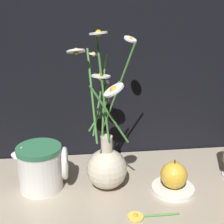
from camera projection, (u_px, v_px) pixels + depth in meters
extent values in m
plane|color=black|center=(114.00, 188.00, 0.82)|extent=(6.00, 6.00, 0.00)
cube|color=tan|center=(114.00, 186.00, 0.82)|extent=(0.87, 0.36, 0.01)
sphere|color=beige|center=(107.00, 169.00, 0.79)|extent=(0.10, 0.10, 0.10)
cylinder|color=beige|center=(107.00, 146.00, 0.77)|extent=(0.03, 0.03, 0.05)
cylinder|color=#4C8E3D|center=(118.00, 88.00, 0.76)|extent=(0.07, 0.07, 0.23)
cylinder|color=white|center=(130.00, 39.00, 0.76)|extent=(0.04, 0.04, 0.02)
sphere|color=gold|center=(130.00, 39.00, 0.76)|extent=(0.01, 0.01, 0.01)
cylinder|color=#4C8E3D|center=(110.00, 115.00, 0.70)|extent=(0.09, 0.01, 0.14)
cylinder|color=white|center=(114.00, 90.00, 0.63)|extent=(0.05, 0.05, 0.03)
sphere|color=gold|center=(114.00, 90.00, 0.63)|extent=(0.02, 0.02, 0.02)
cylinder|color=#4C8E3D|center=(103.00, 89.00, 0.71)|extent=(0.03, 0.03, 0.25)
cylinder|color=white|center=(98.00, 33.00, 0.65)|extent=(0.06, 0.06, 0.01)
sphere|color=gold|center=(98.00, 33.00, 0.65)|extent=(0.01, 0.01, 0.01)
cylinder|color=#4C8E3D|center=(92.00, 96.00, 0.72)|extent=(0.02, 0.07, 0.21)
cylinder|color=white|center=(76.00, 51.00, 0.67)|extent=(0.05, 0.05, 0.02)
sphere|color=gold|center=(76.00, 51.00, 0.67)|extent=(0.01, 0.01, 0.01)
cylinder|color=#4C8E3D|center=(104.00, 107.00, 0.78)|extent=(0.08, 0.01, 0.13)
cylinder|color=white|center=(102.00, 78.00, 0.79)|extent=(0.05, 0.05, 0.03)
sphere|color=gold|center=(102.00, 78.00, 0.79)|extent=(0.02, 0.02, 0.02)
cylinder|color=#4C8E3D|center=(104.00, 107.00, 0.74)|extent=(0.02, 0.02, 0.15)
cylinder|color=white|center=(101.00, 76.00, 0.72)|extent=(0.06, 0.06, 0.01)
sphere|color=gold|center=(101.00, 76.00, 0.72)|extent=(0.02, 0.02, 0.02)
cylinder|color=#4C8E3D|center=(100.00, 96.00, 0.75)|extent=(0.04, 0.03, 0.20)
cylinder|color=white|center=(93.00, 54.00, 0.73)|extent=(0.04, 0.04, 0.01)
sphere|color=gold|center=(93.00, 54.00, 0.73)|extent=(0.01, 0.01, 0.01)
cylinder|color=white|center=(40.00, 168.00, 0.79)|extent=(0.11, 0.11, 0.12)
cylinder|color=#33724C|center=(39.00, 149.00, 0.77)|extent=(0.11, 0.11, 0.01)
torus|color=white|center=(65.00, 163.00, 0.79)|extent=(0.01, 0.08, 0.08)
cone|color=white|center=(19.00, 152.00, 0.77)|extent=(0.04, 0.03, 0.04)
cylinder|color=white|center=(173.00, 188.00, 0.79)|extent=(0.11, 0.11, 0.01)
sphere|color=gold|center=(174.00, 175.00, 0.78)|extent=(0.07, 0.07, 0.07)
cylinder|color=#4C3819|center=(175.00, 162.00, 0.77)|extent=(0.00, 0.00, 0.01)
cylinder|color=#4C8E3D|center=(158.00, 215.00, 0.70)|extent=(0.10, 0.01, 0.01)
cylinder|color=#EAC64C|center=(136.00, 217.00, 0.69)|extent=(0.04, 0.04, 0.00)
sphere|color=gold|center=(136.00, 216.00, 0.69)|extent=(0.01, 0.01, 0.01)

